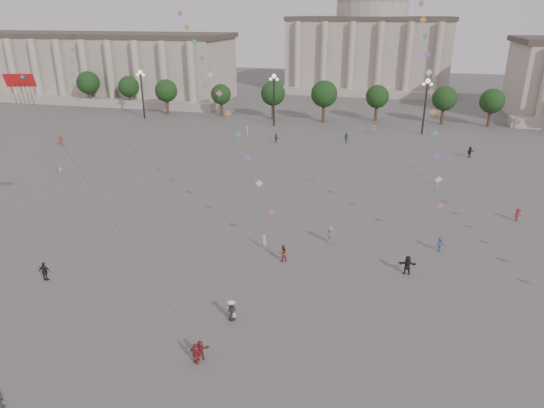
# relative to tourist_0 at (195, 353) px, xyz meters

# --- Properties ---
(ground) EXTENTS (360.00, 360.00, 0.00)m
(ground) POSITION_rel_tourist_0_xyz_m (2.00, 3.36, -0.80)
(ground) COLOR #575552
(ground) RESTS_ON ground
(hall_west) EXTENTS (84.00, 26.22, 17.20)m
(hall_west) POSITION_rel_tourist_0_xyz_m (-73.00, 97.25, 7.62)
(hall_west) COLOR #ACA090
(hall_west) RESTS_ON ground
(hall_central) EXTENTS (48.30, 34.30, 35.50)m
(hall_central) POSITION_rel_tourist_0_xyz_m (2.00, 132.58, 13.43)
(hall_central) COLOR #ACA090
(hall_central) RESTS_ON ground
(tree_row) EXTENTS (137.12, 5.12, 8.00)m
(tree_row) POSITION_rel_tourist_0_xyz_m (2.00, 81.36, 4.59)
(tree_row) COLOR #3D2A1E
(tree_row) RESTS_ON ground
(lamp_post_far_west) EXTENTS (2.00, 0.90, 10.65)m
(lamp_post_far_west) POSITION_rel_tourist_0_xyz_m (-43.00, 73.36, 6.55)
(lamp_post_far_west) COLOR #262628
(lamp_post_far_west) RESTS_ON ground
(lamp_post_mid_west) EXTENTS (2.00, 0.90, 10.65)m
(lamp_post_mid_west) POSITION_rel_tourist_0_xyz_m (-13.00, 73.36, 6.55)
(lamp_post_mid_west) COLOR #262628
(lamp_post_mid_west) RESTS_ON ground
(lamp_post_mid_east) EXTENTS (2.00, 0.90, 10.65)m
(lamp_post_mid_east) POSITION_rel_tourist_0_xyz_m (17.00, 73.36, 6.55)
(lamp_post_mid_east) COLOR #262628
(lamp_post_mid_east) RESTS_ON ground
(person_crowd_0) EXTENTS (1.18, 0.74, 1.87)m
(person_crowd_0) POSITION_rel_tourist_0_xyz_m (3.32, 62.70, 0.13)
(person_crowd_0) COLOR #304B6C
(person_crowd_0) RESTS_ON ground
(person_crowd_1) EXTENTS (0.95, 1.00, 1.63)m
(person_crowd_1) POSITION_rel_tourist_0_xyz_m (-35.42, 33.69, 0.01)
(person_crowd_1) COLOR silver
(person_crowd_1) RESTS_ON ground
(person_crowd_2) EXTENTS (1.24, 1.32, 1.80)m
(person_crowd_2) POSITION_rel_tourist_0_xyz_m (-45.75, 47.90, 0.09)
(person_crowd_2) COLOR maroon
(person_crowd_2) RESTS_ON ground
(person_crowd_3) EXTENTS (1.72, 0.68, 1.81)m
(person_crowd_3) POSITION_rel_tourist_0_xyz_m (13.93, 16.09, 0.10)
(person_crowd_3) COLOR black
(person_crowd_3) RESTS_ON ground
(person_crowd_4) EXTENTS (1.35, 1.37, 1.57)m
(person_crowd_4) POSITION_rel_tourist_0_xyz_m (7.97, 71.30, -0.02)
(person_crowd_4) COLOR silver
(person_crowd_4) RESTS_ON ground
(person_crowd_6) EXTENTS (1.36, 0.96, 1.92)m
(person_crowd_6) POSITION_rel_tourist_0_xyz_m (6.25, 20.57, 0.16)
(person_crowd_6) COLOR slate
(person_crowd_6) RESTS_ON ground
(person_crowd_8) EXTENTS (1.14, 0.98, 1.53)m
(person_crowd_8) POSITION_rel_tourist_0_xyz_m (26.19, 31.67, -0.04)
(person_crowd_8) COLOR maroon
(person_crowd_8) RESTS_ON ground
(person_crowd_9) EXTENTS (1.56, 1.54, 1.79)m
(person_crowd_9) POSITION_rel_tourist_0_xyz_m (24.08, 58.24, 0.09)
(person_crowd_9) COLOR black
(person_crowd_9) RESTS_ON ground
(person_crowd_10) EXTENTS (0.63, 0.70, 1.61)m
(person_crowd_10) POSITION_rel_tourist_0_xyz_m (-16.15, 64.58, 0.00)
(person_crowd_10) COLOR silver
(person_crowd_10) RESTS_ON ground
(person_crowd_12) EXTENTS (1.51, 1.43, 1.70)m
(person_crowd_12) POSITION_rel_tourist_0_xyz_m (-9.13, 59.76, 0.05)
(person_crowd_12) COLOR #58595D
(person_crowd_12) RESTS_ON ground
(person_crowd_13) EXTENTS (0.67, 0.58, 1.56)m
(person_crowd_13) POSITION_rel_tourist_0_xyz_m (-0.01, 17.75, -0.02)
(person_crowd_13) COLOR silver
(person_crowd_13) RESTS_ON ground
(tourist_0) EXTENTS (1.01, 0.64, 1.61)m
(tourist_0) POSITION_rel_tourist_0_xyz_m (0.00, 0.00, 0.00)
(tourist_0) COLOR maroon
(tourist_0) RESTS_ON ground
(tourist_2) EXTENTS (1.39, 1.11, 1.48)m
(tourist_2) POSITION_rel_tourist_0_xyz_m (0.16, 0.47, -0.06)
(tourist_2) COLOR maroon
(tourist_2) RESTS_ON ground
(tourist_4) EXTENTS (1.10, 0.57, 1.80)m
(tourist_4) POSITION_rel_tourist_0_xyz_m (-17.20, 6.92, 0.10)
(tourist_4) COLOR #222228
(tourist_4) RESTS_ON ground
(kite_flyer_0) EXTENTS (1.02, 0.95, 1.68)m
(kite_flyer_0) POSITION_rel_tourist_0_xyz_m (2.40, 15.70, 0.04)
(kite_flyer_0) COLOR brown
(kite_flyer_0) RESTS_ON ground
(kite_flyer_1) EXTENTS (1.14, 1.05, 1.54)m
(kite_flyer_1) POSITION_rel_tourist_0_xyz_m (17.12, 21.54, -0.03)
(kite_flyer_1) COLOR #304B6E
(kite_flyer_1) RESTS_ON ground
(hat_person) EXTENTS (0.89, 0.89, 1.69)m
(hat_person) POSITION_rel_tourist_0_xyz_m (0.76, 5.37, 0.03)
(hat_person) COLOR black
(hat_person) RESTS_ON ground
(dragon_kite) EXTENTS (9.32, 4.25, 23.89)m
(dragon_kite) POSITION_rel_tourist_0_xyz_m (-16.12, 7.17, 15.75)
(dragon_kite) COLOR red
(dragon_kite) RESTS_ON ground
(kite_train_west) EXTENTS (37.62, 41.71, 69.70)m
(kite_train_west) POSITION_rel_tourist_0_xyz_m (-17.63, 38.23, 22.20)
(kite_train_west) COLOR #3F3F3F
(kite_train_west) RESTS_ON ground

